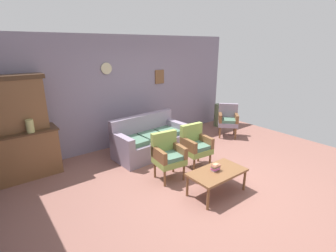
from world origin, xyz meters
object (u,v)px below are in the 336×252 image
object	(u,v)px
armchair_by_doorway	(168,154)
armchair_near_couch_end	(195,144)
floor_vase_by_wall	(218,115)
book_stack_on_table	(216,167)
coffee_table	(217,174)
vase_on_cabinet	(30,126)
floral_couch	(150,141)
side_cabinet	(28,154)
wingback_chair_by_fireplace	(228,119)

from	to	relation	value
armchair_by_doorway	armchair_near_couch_end	xyz separation A→B (m)	(0.75, 0.04, 0.00)
armchair_near_couch_end	floor_vase_by_wall	distance (m)	2.97
book_stack_on_table	floor_vase_by_wall	size ratio (longest dim) A/B	0.22
coffee_table	armchair_by_doorway	bearing A→B (deg)	110.25
vase_on_cabinet	floral_couch	distance (m)	2.48
side_cabinet	armchair_near_couch_end	size ratio (longest dim) A/B	1.28
book_stack_on_table	side_cabinet	bearing A→B (deg)	132.74
armchair_near_couch_end	floor_vase_by_wall	bearing A→B (deg)	32.45
side_cabinet	wingback_chair_by_fireplace	size ratio (longest dim) A/B	1.28
armchair_near_couch_end	wingback_chair_by_fireplace	distance (m)	2.18
side_cabinet	floral_couch	xyz separation A→B (m)	(2.44, -0.58, -0.14)
floral_couch	armchair_near_couch_end	distance (m)	1.20
side_cabinet	armchair_by_doorway	distance (m)	2.72
side_cabinet	coffee_table	size ratio (longest dim) A/B	1.16
coffee_table	book_stack_on_table	xyz separation A→B (m)	(-0.01, 0.03, 0.11)
floral_couch	wingback_chair_by_fireplace	xyz separation A→B (m)	(2.42, -0.30, 0.17)
floral_couch	floor_vase_by_wall	xyz separation A→B (m)	(2.91, 0.48, 0.02)
side_cabinet	floor_vase_by_wall	distance (m)	5.35
wingback_chair_by_fireplace	coffee_table	distance (m)	3.01
coffee_table	book_stack_on_table	distance (m)	0.11
wingback_chair_by_fireplace	coffee_table	xyz separation A→B (m)	(-2.43, -1.78, -0.12)
vase_on_cabinet	floor_vase_by_wall	xyz separation A→B (m)	(5.25, 0.07, -0.70)
side_cabinet	book_stack_on_table	world-z (taller)	side_cabinet
wingback_chair_by_fireplace	book_stack_on_table	size ratio (longest dim) A/B	5.77
floral_couch	armchair_near_couch_end	size ratio (longest dim) A/B	1.95
side_cabinet	floral_couch	bearing A→B (deg)	-13.35
armchair_by_doorway	armchair_near_couch_end	distance (m)	0.75
side_cabinet	floor_vase_by_wall	size ratio (longest dim) A/B	1.64
armchair_by_doorway	book_stack_on_table	xyz separation A→B (m)	(0.33, -0.90, -0.02)
vase_on_cabinet	coffee_table	size ratio (longest dim) A/B	0.24
floor_vase_by_wall	side_cabinet	bearing A→B (deg)	178.93
armchair_near_couch_end	coffee_table	xyz separation A→B (m)	(-0.41, -0.97, -0.12)
wingback_chair_by_fireplace	armchair_near_couch_end	bearing A→B (deg)	-158.09
coffee_table	floor_vase_by_wall	xyz separation A→B (m)	(2.91, 2.56, -0.02)
armchair_near_couch_end	coffee_table	bearing A→B (deg)	-112.85
vase_on_cabinet	armchair_by_doorway	world-z (taller)	vase_on_cabinet
floral_couch	floor_vase_by_wall	size ratio (longest dim) A/B	2.49
side_cabinet	floral_couch	size ratio (longest dim) A/B	0.66
wingback_chair_by_fireplace	armchair_by_doorway	bearing A→B (deg)	-162.96
vase_on_cabinet	coffee_table	distance (m)	3.48
coffee_table	armchair_near_couch_end	bearing A→B (deg)	67.15
armchair_by_doorway	wingback_chair_by_fireplace	bearing A→B (deg)	17.04
floral_couch	wingback_chair_by_fireplace	size ratio (longest dim) A/B	1.95
floral_couch	armchair_by_doorway	xyz separation A→B (m)	(-0.35, -1.15, 0.17)
side_cabinet	vase_on_cabinet	size ratio (longest dim) A/B	4.81
armchair_by_doorway	book_stack_on_table	size ratio (longest dim) A/B	5.77
armchair_by_doorway	book_stack_on_table	world-z (taller)	armchair_by_doorway
vase_on_cabinet	book_stack_on_table	xyz separation A→B (m)	(2.33, -2.46, -0.57)
armchair_near_couch_end	armchair_by_doorway	bearing A→B (deg)	-177.16
side_cabinet	wingback_chair_by_fireplace	distance (m)	4.94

